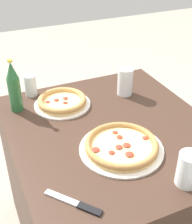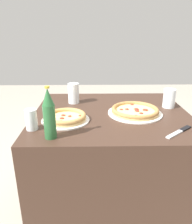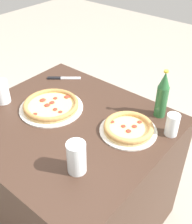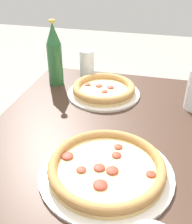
% 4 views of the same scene
% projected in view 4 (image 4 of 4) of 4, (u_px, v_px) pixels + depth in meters
% --- Properties ---
extents(pizza_pepperoni, '(0.34, 0.34, 0.04)m').
position_uv_depth(pizza_pepperoni, '(106.00, 168.00, 0.70)').
color(pizza_pepperoni, silver).
rests_on(pizza_pepperoni, table).
extents(pizza_salami, '(0.28, 0.28, 0.04)m').
position_uv_depth(pizza_salami, '(104.00, 90.00, 1.07)').
color(pizza_salami, silver).
rests_on(pizza_salami, table).
extents(glass_water, '(0.06, 0.06, 0.11)m').
position_uv_depth(glass_water, '(87.00, 63.00, 1.21)').
color(glass_water, white).
rests_on(glass_water, table).
extents(beer_bottle, '(0.06, 0.06, 0.26)m').
position_uv_depth(beer_bottle, '(54.00, 55.00, 1.10)').
color(beer_bottle, '#286033').
rests_on(beer_bottle, table).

